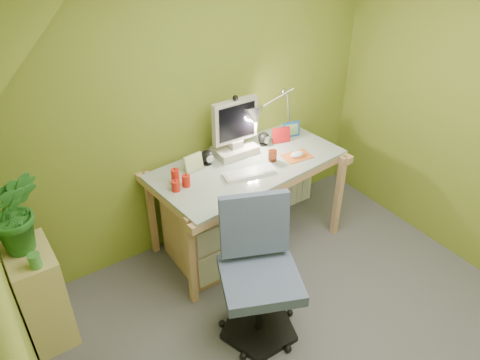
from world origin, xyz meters
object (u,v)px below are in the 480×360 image
desk (247,204)px  monitor (235,125)px  task_chair (260,277)px  radiator (289,183)px  desk_lamp (281,102)px  side_ledge (41,295)px  potted_plant (16,212)px

desk → monitor: (0.00, 0.18, 0.65)m
task_chair → radiator: (1.14, 1.10, -0.31)m
desk → monitor: bearing=84.1°
monitor → desk_lamp: desk_lamp is taller
monitor → side_ledge: monitor is taller
desk → task_chair: task_chair is taller
desk → potted_plant: bearing=173.9°
monitor → radiator: bearing=8.4°
side_ledge → potted_plant: 0.65m
task_chair → potted_plant: bearing=167.8°
desk → potted_plant: size_ratio=2.65×
radiator → monitor: bearing=-172.0°
desk → task_chair: size_ratio=1.46×
radiator → desk: bearing=-157.8°
desk → potted_plant: 1.77m
desk_lamp → radiator: bearing=28.7°
monitor → potted_plant: potted_plant is taller
desk → potted_plant: potted_plant is taller
monitor → task_chair: (-0.47, -1.01, -0.54)m
potted_plant → radiator: potted_plant is taller
radiator → task_chair: bearing=-135.7°
desk_lamp → monitor: bearing=-172.8°
desk_lamp → radiator: (0.23, 0.09, -0.93)m
side_ledge → radiator: bearing=7.6°
potted_plant → task_chair: (1.20, -0.83, -0.51)m
monitor → task_chair: bearing=-113.9°
desk → radiator: 0.76m
potted_plant → radiator: (2.34, 0.26, -0.82)m
desk → radiator: desk is taller
desk → monitor: size_ratio=3.01×
monitor → potted_plant: size_ratio=0.88×
desk_lamp → potted_plant: (-2.11, -0.17, -0.11)m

